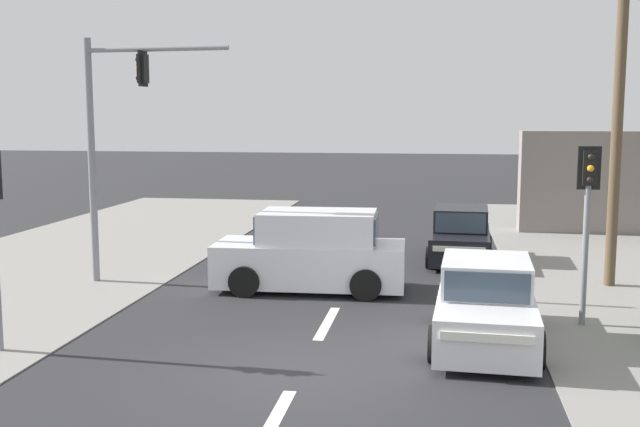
# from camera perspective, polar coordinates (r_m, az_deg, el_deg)

# --- Properties ---
(ground_plane) EXTENTS (140.00, 140.00, 0.00)m
(ground_plane) POSITION_cam_1_polar(r_m,az_deg,el_deg) (12.39, -1.55, -12.09)
(ground_plane) COLOR #28282B
(lane_dash_near) EXTENTS (0.20, 2.40, 0.01)m
(lane_dash_near) POSITION_cam_1_polar(r_m,az_deg,el_deg) (10.57, -3.63, -15.65)
(lane_dash_near) COLOR silver
(lane_dash_near) RESTS_ON ground
(lane_dash_mid) EXTENTS (0.20, 2.40, 0.01)m
(lane_dash_mid) POSITION_cam_1_polar(r_m,az_deg,el_deg) (15.21, 0.56, -8.33)
(lane_dash_mid) COLOR silver
(lane_dash_mid) RESTS_ON ground
(lane_dash_far) EXTENTS (0.20, 2.40, 0.01)m
(lane_dash_far) POSITION_cam_1_polar(r_m,az_deg,el_deg) (20.03, 2.69, -4.46)
(lane_dash_far) COLOR silver
(lane_dash_far) RESTS_ON ground
(utility_pole_midground_right) EXTENTS (1.80, 0.26, 10.36)m
(utility_pole_midground_right) POSITION_cam_1_polar(r_m,az_deg,el_deg) (19.30, 21.93, 10.75)
(utility_pole_midground_right) COLOR brown
(utility_pole_midground_right) RESTS_ON ground
(traffic_signal_mast) EXTENTS (3.69, 0.44, 6.00)m
(traffic_signal_mast) POSITION_cam_1_polar(r_m,az_deg,el_deg) (19.00, -15.67, 6.26)
(traffic_signal_mast) COLOR slate
(traffic_signal_mast) RESTS_ON ground
(pedestal_signal_right_kerb) EXTENTS (0.44, 0.29, 3.56)m
(pedestal_signal_right_kerb) POSITION_cam_1_polar(r_m,az_deg,el_deg) (15.45, 19.70, 0.61)
(pedestal_signal_right_kerb) COLOR slate
(pedestal_signal_right_kerb) RESTS_ON ground
(sedan_oncoming_mid) EXTENTS (2.04, 4.31, 1.56)m
(sedan_oncoming_mid) POSITION_cam_1_polar(r_m,az_deg,el_deg) (14.11, 12.49, -6.84)
(sedan_oncoming_mid) COLOR silver
(sedan_oncoming_mid) RESTS_ON ground
(hatchback_oncoming_near) EXTENTS (1.91, 3.71, 1.53)m
(hatchback_oncoming_near) POSITION_cam_1_polar(r_m,az_deg,el_deg) (21.70, 10.66, -1.77)
(hatchback_oncoming_near) COLOR black
(hatchback_oncoming_near) RESTS_ON ground
(suv_kerbside_parked) EXTENTS (4.60, 2.19, 1.90)m
(suv_kerbside_parked) POSITION_cam_1_polar(r_m,az_deg,el_deg) (17.84, -0.60, -3.05)
(suv_kerbside_parked) COLOR silver
(suv_kerbside_parked) RESTS_ON ground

